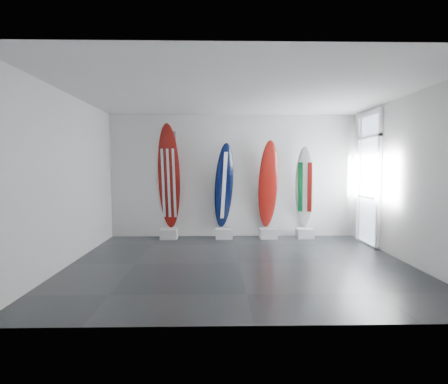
{
  "coord_description": "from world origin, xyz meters",
  "views": [
    {
      "loc": [
        -0.4,
        -6.19,
        1.71
      ],
      "look_at": [
        -0.25,
        1.4,
        1.18
      ],
      "focal_mm": 28.26,
      "sensor_mm": 36.0,
      "label": 1
    }
  ],
  "objects_px": {
    "surfboard_usa": "(169,176)",
    "surfboard_swiss": "(268,185)",
    "surfboard_italy": "(305,188)",
    "surfboard_navy": "(224,186)"
  },
  "relations": [
    {
      "from": "surfboard_swiss",
      "to": "surfboard_navy",
      "type": "bearing_deg",
      "value": 170.77
    },
    {
      "from": "surfboard_usa",
      "to": "surfboard_swiss",
      "type": "distance_m",
      "value": 2.4
    },
    {
      "from": "surfboard_usa",
      "to": "surfboard_italy",
      "type": "relative_size",
      "value": 1.26
    },
    {
      "from": "surfboard_navy",
      "to": "surfboard_swiss",
      "type": "xyz_separation_m",
      "value": [
        1.07,
        0.0,
        0.03
      ]
    },
    {
      "from": "surfboard_navy",
      "to": "surfboard_italy",
      "type": "distance_m",
      "value": 1.96
    },
    {
      "from": "surfboard_usa",
      "to": "surfboard_italy",
      "type": "distance_m",
      "value": 3.29
    },
    {
      "from": "surfboard_italy",
      "to": "surfboard_swiss",
      "type": "bearing_deg",
      "value": -164.11
    },
    {
      "from": "surfboard_swiss",
      "to": "surfboard_italy",
      "type": "bearing_deg",
      "value": -9.23
    },
    {
      "from": "surfboard_swiss",
      "to": "surfboard_italy",
      "type": "distance_m",
      "value": 0.89
    },
    {
      "from": "surfboard_swiss",
      "to": "surfboard_usa",
      "type": "bearing_deg",
      "value": 170.77
    }
  ]
}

